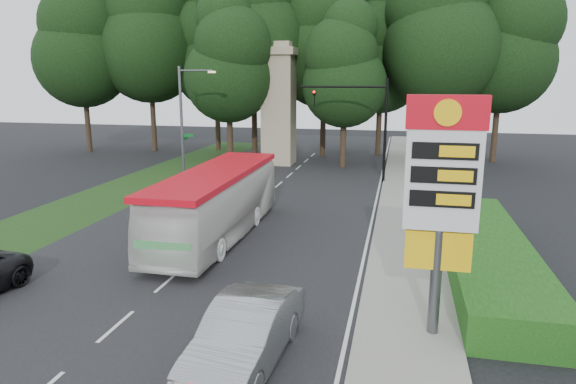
% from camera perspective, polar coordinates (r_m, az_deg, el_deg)
% --- Properties ---
extents(ground, '(120.00, 120.00, 0.00)m').
position_cam_1_polar(ground, '(16.28, -19.47, -14.75)').
color(ground, black).
rests_on(ground, ground).
extents(road_surface, '(14.00, 80.00, 0.02)m').
position_cam_1_polar(road_surface, '(26.45, -5.81, -3.36)').
color(road_surface, black).
rests_on(road_surface, ground).
extents(sidewalk_right, '(3.00, 80.00, 0.12)m').
position_cam_1_polar(sidewalk_right, '(25.19, 12.94, -4.33)').
color(sidewalk_right, gray).
rests_on(sidewalk_right, ground).
extents(grass_verge_left, '(5.00, 50.00, 0.02)m').
position_cam_1_polar(grass_verge_left, '(35.61, -17.43, 0.31)').
color(grass_verge_left, '#193814').
rests_on(grass_verge_left, ground).
extents(hedge, '(3.00, 14.00, 1.20)m').
position_cam_1_polar(hedge, '(21.49, 21.13, -6.36)').
color(hedge, '#174913').
rests_on(hedge, ground).
extents(gas_station_pylon, '(2.10, 0.45, 6.85)m').
position_cam_1_polar(gas_station_pylon, '(14.45, 16.76, 0.74)').
color(gas_station_pylon, '#59595E').
rests_on(gas_station_pylon, ground).
extents(traffic_signal_mast, '(6.10, 0.35, 7.20)m').
position_cam_1_polar(traffic_signal_mast, '(36.29, 8.73, 8.42)').
color(traffic_signal_mast, black).
rests_on(traffic_signal_mast, ground).
extents(streetlight_signs, '(2.75, 0.98, 8.00)m').
position_cam_1_polar(streetlight_signs, '(37.40, -11.45, 8.08)').
color(streetlight_signs, '#59595E').
rests_on(streetlight_signs, ground).
extents(monument, '(3.00, 3.00, 10.05)m').
position_cam_1_polar(monument, '(43.36, -1.03, 9.82)').
color(monument, tan).
rests_on(monument, ground).
extents(tree_far_west, '(8.96, 8.96, 17.60)m').
position_cam_1_polar(tree_far_west, '(54.31, -22.06, 15.41)').
color(tree_far_west, '#2D2116').
rests_on(tree_far_west, ground).
extents(tree_west_mid, '(9.80, 9.80, 19.25)m').
position_cam_1_polar(tree_west_mid, '(53.08, -15.28, 17.04)').
color(tree_west_mid, '#2D2116').
rests_on(tree_west_mid, ground).
extents(tree_west_near, '(8.40, 8.40, 16.50)m').
position_cam_1_polar(tree_west_near, '(52.40, -8.07, 15.58)').
color(tree_west_near, '#2D2116').
rests_on(tree_west_near, ground).
extents(tree_center_left, '(10.08, 10.08, 19.80)m').
position_cam_1_polar(tree_center_left, '(47.20, -3.91, 18.44)').
color(tree_center_left, '#2D2116').
rests_on(tree_center_left, ground).
extents(tree_center_right, '(9.24, 9.24, 18.15)m').
position_cam_1_polar(tree_center_right, '(47.79, 4.06, 17.16)').
color(tree_center_right, '#2D2116').
rests_on(tree_center_right, ground).
extents(tree_east_near, '(8.12, 8.12, 15.95)m').
position_cam_1_polar(tree_east_near, '(49.22, 10.37, 15.30)').
color(tree_east_near, '#2D2116').
rests_on(tree_east_near, ground).
extents(tree_east_mid, '(9.52, 9.52, 18.70)m').
position_cam_1_polar(tree_east_mid, '(45.40, 16.86, 17.33)').
color(tree_east_mid, '#2D2116').
rests_on(tree_east_mid, ground).
extents(tree_far_east, '(8.68, 8.68, 17.05)m').
position_cam_1_polar(tree_far_east, '(47.89, 22.80, 15.43)').
color(tree_far_east, '#2D2116').
rests_on(tree_far_east, ground).
extents(tree_monument_left, '(7.28, 7.28, 14.30)m').
position_cam_1_polar(tree_monument_left, '(43.47, -6.67, 14.46)').
color(tree_monument_left, '#2D2116').
rests_on(tree_monument_left, ground).
extents(tree_monument_right, '(6.72, 6.72, 13.20)m').
position_cam_1_polar(tree_monument_right, '(41.87, 6.34, 13.62)').
color(tree_monument_right, '#2D2116').
rests_on(tree_monument_right, ground).
extents(transit_bus, '(2.72, 11.32, 3.15)m').
position_cam_1_polar(transit_bus, '(23.75, -7.92, -1.37)').
color(transit_bus, white).
rests_on(transit_bus, ground).
extents(sedan_silver, '(2.11, 5.24, 1.69)m').
position_cam_1_polar(sedan_silver, '(13.69, -4.82, -15.53)').
color(sedan_silver, '#979A9E').
rests_on(sedan_silver, ground).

